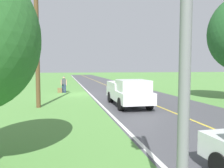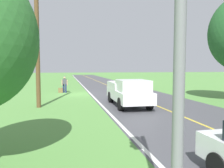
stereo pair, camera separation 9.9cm
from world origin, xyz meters
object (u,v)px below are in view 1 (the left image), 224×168
(pickup_truck_passing, at_px, (129,92))
(hitchhiker_walking, at_px, (64,83))
(suitcase_carried, at_px, (60,90))
(utility_pole_roadside, at_px, (37,39))

(pickup_truck_passing, bearing_deg, hitchhiker_walking, -65.33)
(suitcase_carried, relative_size, utility_pole_roadside, 0.06)
(suitcase_carried, bearing_deg, hitchhiker_walking, 100.86)
(suitcase_carried, height_order, utility_pole_roadside, utility_pole_roadside)
(hitchhiker_walking, height_order, suitcase_carried, hitchhiker_walking)
(pickup_truck_passing, height_order, utility_pole_roadside, utility_pole_roadside)
(pickup_truck_passing, bearing_deg, suitcase_carried, -63.03)
(suitcase_carried, bearing_deg, utility_pole_roadside, -7.48)
(suitcase_carried, xyz_separation_m, utility_pole_roadside, (1.21, 8.41, 4.18))
(pickup_truck_passing, xyz_separation_m, utility_pole_roadside, (5.90, -0.80, 3.47))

